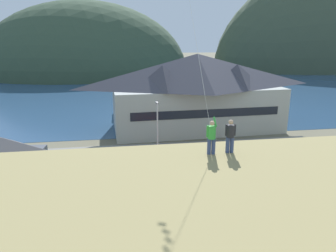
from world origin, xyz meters
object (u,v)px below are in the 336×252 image
object	(u,v)px
moored_boat_wharfside	(119,113)
parked_car_lone_by_shed	(170,163)
wharf_dock	(137,110)
parked_car_back_row_left	(36,198)
person_kite_flyer	(212,136)
parked_car_front_row_red	(84,164)
moored_boat_outer_mooring	(157,108)
parked_car_mid_row_far	(273,158)
person_companion	(230,135)
parked_car_mid_row_center	(232,187)
parked_car_mid_row_near	(167,185)
parking_light_pole	(157,125)
harbor_lodge	(197,90)

from	to	relation	value
moored_boat_wharfside	parked_car_lone_by_shed	bearing A→B (deg)	-78.87
wharf_dock	parked_car_lone_by_shed	distance (m)	28.12
parked_car_back_row_left	person_kite_flyer	size ratio (longest dim) A/B	2.29
parked_car_back_row_left	parked_car_front_row_red	distance (m)	7.09
moored_boat_outer_mooring	parked_car_mid_row_far	distance (m)	29.31
moored_boat_outer_mooring	person_companion	world-z (taller)	person_companion
wharf_dock	moored_boat_outer_mooring	distance (m)	3.61
parked_car_mid_row_center	wharf_dock	bearing A→B (deg)	99.64
moored_boat_wharfside	person_companion	distance (m)	39.66
parked_car_mid_row_far	parked_car_back_row_left	size ratio (longest dim) A/B	1.02
parked_car_lone_by_shed	person_kite_flyer	distance (m)	15.84
parked_car_back_row_left	parked_car_mid_row_near	world-z (taller)	same
parked_car_mid_row_near	parking_light_pole	xyz separation A→B (m)	(0.41, 9.61, 2.65)
parked_car_mid_row_center	person_kite_flyer	xyz separation A→B (m)	(-4.44, -8.22, 7.16)
parked_car_back_row_left	person_companion	bearing A→B (deg)	-35.32
harbor_lodge	parked_car_mid_row_center	bearing A→B (deg)	-95.88
moored_boat_wharfside	parking_light_pole	bearing A→B (deg)	-78.00
parked_car_mid_row_center	parked_car_lone_by_shed	world-z (taller)	same
wharf_dock	parked_car_lone_by_shed	bearing A→B (deg)	-86.90
parked_car_front_row_red	parked_car_lone_by_shed	size ratio (longest dim) A/B	0.99
moored_boat_outer_mooring	parked_car_mid_row_center	world-z (taller)	moored_boat_outer_mooring
parked_car_front_row_red	parked_car_mid_row_near	bearing A→B (deg)	-38.37
parked_car_front_row_red	person_kite_flyer	distance (m)	18.63
parked_car_front_row_red	person_kite_flyer	xyz separation A→B (m)	(8.19, -15.12, 7.16)
moored_boat_wharfside	moored_boat_outer_mooring	size ratio (longest dim) A/B	0.79
parked_car_back_row_left	parked_car_lone_by_shed	size ratio (longest dim) A/B	0.98
harbor_lodge	parked_car_back_row_left	distance (m)	27.86
moored_boat_outer_mooring	parked_car_back_row_left	world-z (taller)	moored_boat_outer_mooring
moored_boat_wharfside	parked_car_mid_row_center	world-z (taller)	moored_boat_wharfside
wharf_dock	moored_boat_wharfside	size ratio (longest dim) A/B	2.07
wharf_dock	person_kite_flyer	bearing A→B (deg)	-88.19
harbor_lodge	parked_car_front_row_red	distance (m)	21.25
harbor_lodge	parked_car_lone_by_shed	world-z (taller)	harbor_lodge
moored_boat_wharfside	parked_car_mid_row_near	xyz separation A→B (m)	(3.77, -29.29, 0.34)
parking_light_pole	harbor_lodge	bearing A→B (deg)	56.38
parked_car_mid_row_center	parked_car_front_row_red	world-z (taller)	same
moored_boat_wharfside	parked_car_mid_row_center	size ratio (longest dim) A/B	1.42
parked_car_back_row_left	parked_car_mid_row_center	bearing A→B (deg)	-1.65
parked_car_front_row_red	parked_car_mid_row_center	bearing A→B (deg)	-28.64
parked_car_mid_row_far	person_companion	bearing A→B (deg)	-125.90
parked_car_back_row_left	person_companion	world-z (taller)	person_companion
moored_boat_outer_mooring	parked_car_front_row_red	xyz separation A→B (m)	(-10.42, -26.63, 0.34)
wharf_dock	parked_car_mid_row_far	distance (m)	30.97
parked_car_front_row_red	person_companion	bearing A→B (deg)	-58.60
harbor_lodge	parking_light_pole	size ratio (longest dim) A/B	4.17
harbor_lodge	person_companion	size ratio (longest dim) A/B	14.83
parked_car_back_row_left	moored_boat_wharfside	bearing A→B (deg)	77.70
person_companion	moored_boat_wharfside	bearing A→B (deg)	98.31
wharf_dock	parked_car_mid_row_near	world-z (taller)	parked_car_mid_row_near
parked_car_lone_by_shed	parked_car_mid_row_center	bearing A→B (deg)	-54.25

